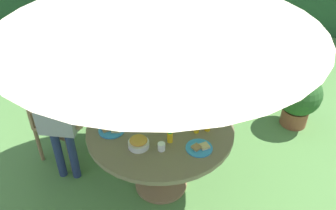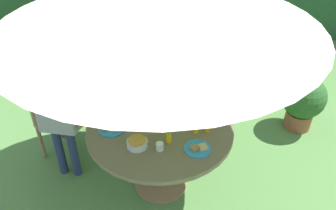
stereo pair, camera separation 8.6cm
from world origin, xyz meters
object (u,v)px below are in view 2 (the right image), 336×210
(juice_bottle_back_edge, at_px, (192,121))
(plate_mid_right, at_px, (198,148))
(plate_near_left, at_px, (180,99))
(wooden_chair, at_px, (57,107))
(child_in_grey_shirt, at_px, (56,106))
(juice_bottle_front_edge, at_px, (207,126))
(cup_far, at_px, (160,147))
(juice_bottle_mid_left, at_px, (169,137))
(juice_bottle_far_left, at_px, (171,124))
(snack_bowl, at_px, (137,142))
(juice_bottle_center_front, at_px, (196,128))
(dome_tent, at_px, (139,25))
(garden_table, at_px, (160,137))
(juice_bottle_near_right, at_px, (150,118))
(patio_umbrella, at_px, (158,0))
(juice_bottle_far_right, at_px, (159,100))
(plate_center_back, at_px, (111,129))
(child_in_pink_shirt, at_px, (189,69))
(potted_plant, at_px, (303,100))
(cup_near, at_px, (163,109))

(juice_bottle_back_edge, bearing_deg, plate_mid_right, -85.39)
(plate_near_left, relative_size, juice_bottle_back_edge, 1.99)
(wooden_chair, distance_m, child_in_grey_shirt, 0.51)
(plate_mid_right, xyz_separation_m, juice_bottle_front_edge, (0.10, 0.23, 0.05))
(cup_far, bearing_deg, child_in_grey_shirt, 151.95)
(plate_mid_right, distance_m, juice_bottle_mid_left, 0.26)
(juice_bottle_far_left, distance_m, juice_bottle_mid_left, 0.16)
(snack_bowl, bearing_deg, juice_bottle_center_front, 16.79)
(dome_tent, bearing_deg, plate_near_left, -62.11)
(garden_table, xyz_separation_m, plate_near_left, (0.21, 0.41, 0.13))
(plate_mid_right, bearing_deg, juice_bottle_near_right, 137.05)
(patio_umbrella, bearing_deg, juice_bottle_near_right, 148.31)
(child_in_grey_shirt, bearing_deg, juice_bottle_far_right, 19.92)
(dome_tent, bearing_deg, wooden_chair, -102.54)
(dome_tent, distance_m, plate_center_back, 2.26)
(plate_mid_right, bearing_deg, juice_bottle_mid_left, 156.06)
(juice_bottle_center_front, relative_size, juice_bottle_mid_left, 0.92)
(child_in_pink_shirt, relative_size, juice_bottle_far_left, 9.73)
(plate_center_back, distance_m, cup_far, 0.50)
(juice_bottle_back_edge, relative_size, cup_far, 1.76)
(juice_bottle_center_front, bearing_deg, cup_far, -147.28)
(plate_near_left, bearing_deg, potted_plant, 16.99)
(garden_table, xyz_separation_m, cup_far, (-0.01, -0.30, 0.16))
(patio_umbrella, height_order, dome_tent, patio_umbrella)
(patio_umbrella, xyz_separation_m, plate_near_left, (0.21, 0.41, -1.12))
(plate_center_back, distance_m, juice_bottle_center_front, 0.73)
(juice_bottle_near_right, bearing_deg, dome_tent, 94.24)
(juice_bottle_center_front, bearing_deg, child_in_grey_shirt, 166.78)
(plate_mid_right, xyz_separation_m, cup_far, (-0.31, 0.01, 0.02))
(juice_bottle_back_edge, xyz_separation_m, cup_near, (-0.24, 0.22, -0.02))
(juice_bottle_mid_left, bearing_deg, plate_mid_right, -23.94)
(juice_bottle_mid_left, bearing_deg, potted_plant, 33.50)
(juice_bottle_far_left, bearing_deg, plate_mid_right, -52.40)
(wooden_chair, height_order, juice_bottle_far_right, wooden_chair)
(dome_tent, relative_size, cup_far, 36.54)
(patio_umbrella, height_order, plate_mid_right, patio_umbrella)
(potted_plant, relative_size, juice_bottle_back_edge, 5.82)
(juice_bottle_mid_left, bearing_deg, cup_far, -128.77)
(snack_bowl, relative_size, juice_bottle_center_front, 1.66)
(plate_center_back, bearing_deg, potted_plant, 22.88)
(juice_bottle_far_right, xyz_separation_m, cup_far, (-0.00, -0.63, -0.03))
(plate_near_left, bearing_deg, juice_bottle_near_right, -129.59)
(wooden_chair, height_order, plate_mid_right, wooden_chair)
(plate_center_back, bearing_deg, juice_bottle_center_front, -5.53)
(child_in_grey_shirt, height_order, cup_near, child_in_grey_shirt)
(garden_table, xyz_separation_m, juice_bottle_near_right, (-0.09, 0.05, 0.17))
(potted_plant, xyz_separation_m, plate_center_back, (-2.10, -0.88, 0.37))
(juice_bottle_far_right, height_order, juice_bottle_back_edge, juice_bottle_far_right)
(potted_plant, bearing_deg, wooden_chair, -174.26)
(child_in_pink_shirt, xyz_separation_m, juice_bottle_back_edge, (-0.06, -0.92, -0.00))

